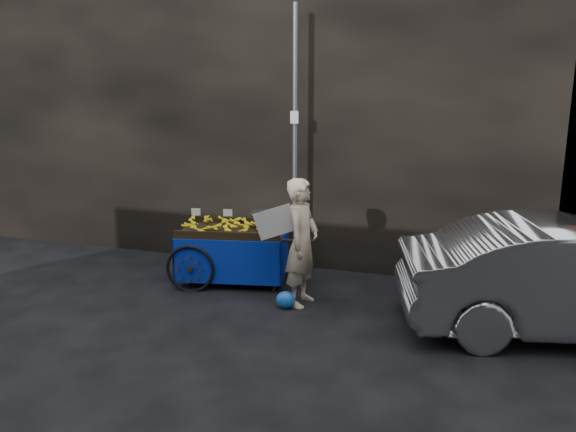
% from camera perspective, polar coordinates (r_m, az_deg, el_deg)
% --- Properties ---
extents(ground, '(80.00, 80.00, 0.00)m').
position_cam_1_polar(ground, '(7.78, -4.29, -8.43)').
color(ground, black).
rests_on(ground, ground).
extents(building_wall, '(13.50, 2.00, 5.00)m').
position_cam_1_polar(building_wall, '(9.60, 3.63, 10.98)').
color(building_wall, black).
rests_on(building_wall, ground).
extents(street_pole, '(0.12, 0.10, 4.00)m').
position_cam_1_polar(street_pole, '(8.41, 0.75, 7.33)').
color(street_pole, slate).
rests_on(street_pole, ground).
extents(banana_cart, '(2.24, 1.33, 1.14)m').
position_cam_1_polar(banana_cart, '(8.32, -5.94, -1.93)').
color(banana_cart, black).
rests_on(banana_cart, ground).
extents(vendor, '(0.83, 0.66, 1.70)m').
position_cam_1_polar(vendor, '(7.35, 1.42, -2.69)').
color(vendor, tan).
rests_on(vendor, ground).
extents(plastic_bag, '(0.25, 0.20, 0.23)m').
position_cam_1_polar(plastic_bag, '(7.43, -0.24, -8.52)').
color(plastic_bag, '#1753B2').
rests_on(plastic_bag, ground).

